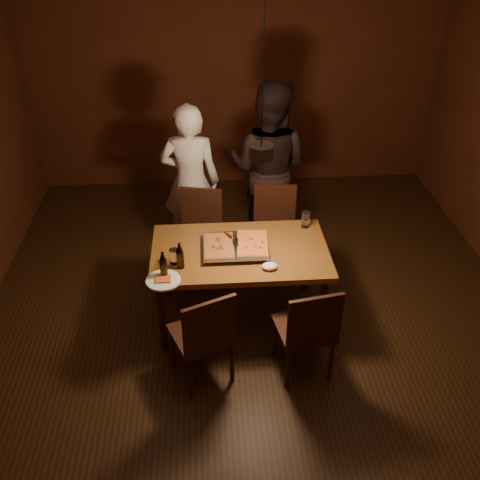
{
  "coord_description": "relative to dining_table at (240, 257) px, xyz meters",
  "views": [
    {
      "loc": [
        -0.39,
        -3.49,
        3.32
      ],
      "look_at": [
        -0.14,
        0.23,
        0.85
      ],
      "focal_mm": 40.0,
      "sensor_mm": 36.0,
      "label": 1
    }
  ],
  "objects": [
    {
      "name": "water_glass_left",
      "position": [
        -0.55,
        -0.15,
        0.14
      ],
      "size": [
        0.08,
        0.08,
        0.13
      ],
      "primitive_type": "cylinder",
      "color": "silver",
      "rests_on": "dining_table"
    },
    {
      "name": "chair_near_left",
      "position": [
        -0.32,
        -0.75,
        -0.14
      ],
      "size": [
        0.55,
        0.55,
        0.49
      ],
      "rotation": [
        0.0,
        0.0,
        0.4
      ],
      "color": "#38190F",
      "rests_on": "floor"
    },
    {
      "name": "pizza_tray",
      "position": [
        -0.04,
        0.0,
        0.1
      ],
      "size": [
        0.56,
        0.46,
        0.05
      ],
      "primitive_type": "cube",
      "rotation": [
        0.0,
        0.0,
        0.02
      ],
      "color": "silver",
      "rests_on": "dining_table"
    },
    {
      "name": "plate_slice",
      "position": [
        -0.63,
        -0.39,
        0.08
      ],
      "size": [
        0.27,
        0.27,
        0.03
      ],
      "color": "white",
      "rests_on": "dining_table"
    },
    {
      "name": "diner_dark",
      "position": [
        0.38,
        1.26,
        0.23
      ],
      "size": [
        1.07,
        0.97,
        1.8
      ],
      "primitive_type": "imported",
      "rotation": [
        0.0,
        0.0,
        2.74
      ],
      "color": "black",
      "rests_on": "floor"
    },
    {
      "name": "beer_bottle_b",
      "position": [
        -0.5,
        -0.22,
        0.19
      ],
      "size": [
        0.06,
        0.06,
        0.23
      ],
      "color": "black",
      "rests_on": "dining_table"
    },
    {
      "name": "diner_white",
      "position": [
        -0.42,
        1.16,
        0.14
      ],
      "size": [
        0.63,
        0.45,
        1.64
      ],
      "primitive_type": "imported",
      "rotation": [
        0.0,
        0.0,
        3.05
      ],
      "color": "white",
      "rests_on": "floor"
    },
    {
      "name": "dining_table",
      "position": [
        0.0,
        0.0,
        0.0
      ],
      "size": [
        1.5,
        0.9,
        0.75
      ],
      "color": "brown",
      "rests_on": "floor"
    },
    {
      "name": "pizza_cheese",
      "position": [
        0.11,
        0.01,
        0.13
      ],
      "size": [
        0.28,
        0.42,
        0.02
      ],
      "primitive_type": "cube",
      "rotation": [
        0.0,
        0.0,
        -0.06
      ],
      "color": "gold",
      "rests_on": "pizza_tray"
    },
    {
      "name": "spatula",
      "position": [
        -0.03,
        0.03,
        0.14
      ],
      "size": [
        0.2,
        0.25,
        0.04
      ],
      "primitive_type": null,
      "rotation": [
        0.0,
        0.0,
        0.53
      ],
      "color": "silver",
      "rests_on": "pizza_tray"
    },
    {
      "name": "beer_bottle_a",
      "position": [
        -0.62,
        -0.33,
        0.19
      ],
      "size": [
        0.06,
        0.06,
        0.23
      ],
      "color": "black",
      "rests_on": "dining_table"
    },
    {
      "name": "pendant_lamp",
      "position": [
        0.14,
        -0.23,
        1.08
      ],
      "size": [
        0.18,
        0.18,
        1.1
      ],
      "color": "black",
      "rests_on": "ceiling"
    },
    {
      "name": "chair_far_right",
      "position": [
        0.4,
        0.78,
        -0.14
      ],
      "size": [
        0.47,
        0.47,
        0.49
      ],
      "rotation": [
        0.0,
        0.0,
        3.02
      ],
      "color": "#38190F",
      "rests_on": "floor"
    },
    {
      "name": "water_glass_right",
      "position": [
        0.62,
        0.33,
        0.15
      ],
      "size": [
        0.07,
        0.07,
        0.15
      ],
      "primitive_type": "cylinder",
      "color": "silver",
      "rests_on": "dining_table"
    },
    {
      "name": "napkin",
      "position": [
        0.22,
        -0.29,
        0.1
      ],
      "size": [
        0.13,
        0.1,
        0.05
      ],
      "primitive_type": "ellipsoid",
      "color": "white",
      "rests_on": "dining_table"
    },
    {
      "name": "room_shell",
      "position": [
        0.14,
        -0.23,
        0.72
      ],
      "size": [
        6.0,
        6.0,
        6.0
      ],
      "color": "#391F0F",
      "rests_on": "ground"
    },
    {
      "name": "pizza_meat",
      "position": [
        -0.18,
        -0.0,
        0.13
      ],
      "size": [
        0.25,
        0.39,
        0.02
      ],
      "primitive_type": "cube",
      "rotation": [
        0.0,
        0.0,
        -0.01
      ],
      "color": "maroon",
      "rests_on": "pizza_tray"
    },
    {
      "name": "chair_far_left",
      "position": [
        -0.35,
        0.76,
        -0.14
      ],
      "size": [
        0.5,
        0.5,
        0.49
      ],
      "rotation": [
        0.0,
        0.0,
        2.93
      ],
      "color": "#38190F",
      "rests_on": "floor"
    },
    {
      "name": "chair_near_right",
      "position": [
        0.47,
        -0.74,
        -0.14
      ],
      "size": [
        0.49,
        0.49,
        0.49
      ],
      "rotation": [
        0.0,
        0.0,
        0.18
      ],
      "color": "#38190F",
      "rests_on": "floor"
    }
  ]
}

